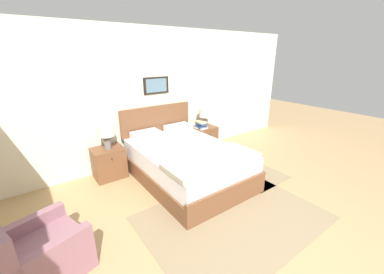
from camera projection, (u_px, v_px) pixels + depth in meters
name	position (u px, v px, depth m)	size (l,w,h in m)	color
ground_plane	(270.00, 251.00, 2.66)	(16.00, 16.00, 0.00)	tan
wall_back	(144.00, 98.00, 4.57)	(7.97, 0.09, 2.60)	beige
area_rug_main	(233.00, 217.00, 3.21)	(2.37, 1.74, 0.01)	#897556
area_rug_bedside	(243.00, 168.00, 4.60)	(0.88, 1.58, 0.01)	#897556
bed	(186.00, 162.00, 4.12)	(1.51, 2.17, 1.14)	brown
armchair	(38.00, 255.00, 2.28)	(0.89, 0.85, 0.80)	#8E606B
nightstand_near_window	(109.00, 163.00, 4.19)	(0.52, 0.45, 0.55)	brown
nightstand_by_door	(204.00, 138.00, 5.39)	(0.52, 0.45, 0.55)	brown
table_lamp_near_window	(106.00, 133.00, 3.98)	(0.28, 0.28, 0.42)	slate
table_lamp_by_door	(205.00, 114.00, 5.19)	(0.28, 0.28, 0.42)	slate
book_thick_bottom	(201.00, 128.00, 5.19)	(0.24, 0.28, 0.03)	silver
book_hardcover_middle	(201.00, 126.00, 5.18)	(0.21, 0.22, 0.03)	#335693
book_novel_upper	(201.00, 125.00, 5.18)	(0.18, 0.22, 0.03)	#232328
book_slim_near_top	(201.00, 124.00, 5.16)	(0.17, 0.24, 0.04)	#335693
book_paperback_top	(201.00, 122.00, 5.15)	(0.18, 0.24, 0.03)	beige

